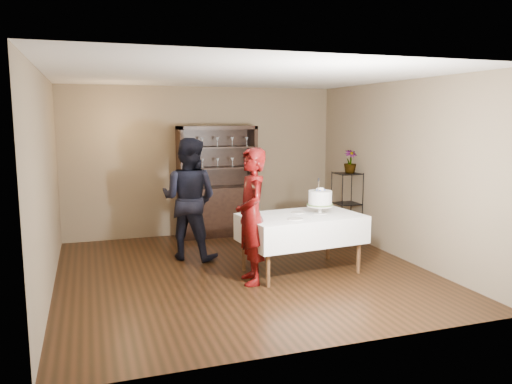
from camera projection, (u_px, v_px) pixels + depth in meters
floor at (244, 271)px, 7.02m from camera, size 5.00×5.00×0.00m
ceiling at (243, 76)px, 6.62m from camera, size 5.00×5.00×0.00m
back_wall at (203, 161)px, 9.17m from camera, size 5.00×0.02×2.70m
wall_left at (46, 184)px, 6.03m from camera, size 0.02×5.00×2.70m
wall_right at (399, 170)px, 7.62m from camera, size 0.02×5.00×2.70m
china_hutch at (217, 200)px, 9.10m from camera, size 1.40×0.48×2.00m
plant_etagere at (347, 203)px, 8.77m from camera, size 0.42×0.42×1.20m
cake_table at (301, 228)px, 6.94m from camera, size 1.72×1.16×0.81m
woman at (252, 216)px, 6.44m from camera, size 0.49×0.69×1.77m
man at (189, 199)px, 7.57m from camera, size 1.14×1.09×1.85m
cake at (320, 199)px, 6.98m from camera, size 0.41×0.41×0.51m
plate_near at (295, 219)px, 6.60m from camera, size 0.24×0.24×0.01m
plate_far at (298, 213)px, 7.04m from camera, size 0.22×0.22×0.01m
potted_plant at (350, 162)px, 8.65m from camera, size 0.23×0.23×0.40m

